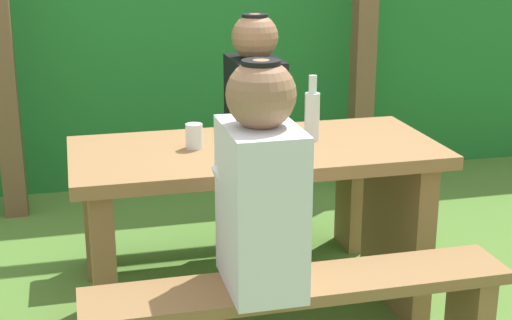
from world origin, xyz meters
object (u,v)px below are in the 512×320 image
object	(u,v)px
drinking_glass	(194,136)
person_black_coat	(255,99)
cell_phone	(259,151)
bench_near	(299,315)
picnic_table	(256,203)
person_white_shirt	(261,185)
bottle_left	(312,114)
bench_far	(226,196)

from	to	relation	value
drinking_glass	person_black_coat	bearing A→B (deg)	55.79
drinking_glass	cell_phone	size ratio (longest dim) A/B	0.67
cell_phone	bench_near	bearing A→B (deg)	-95.04
picnic_table	bench_near	world-z (taller)	picnic_table
picnic_table	bench_near	size ratio (longest dim) A/B	1.00
person_black_coat	drinking_glass	world-z (taller)	person_black_coat
bench_near	person_white_shirt	world-z (taller)	person_white_shirt
bottle_left	cell_phone	world-z (taller)	bottle_left
bench_far	person_white_shirt	size ratio (longest dim) A/B	1.95
bench_far	person_black_coat	distance (m)	0.48
bench_far	person_black_coat	bearing A→B (deg)	-1.35
drinking_glass	person_white_shirt	bearing A→B (deg)	-80.63
person_white_shirt	bottle_left	size ratio (longest dim) A/B	2.80
picnic_table	cell_phone	world-z (taller)	cell_phone
person_white_shirt	bottle_left	distance (m)	0.72
picnic_table	person_white_shirt	bearing A→B (deg)	-102.70
picnic_table	person_black_coat	xyz separation A→B (m)	(0.14, 0.58, 0.28)
person_white_shirt	person_black_coat	bearing A→B (deg)	76.84
bench_near	person_black_coat	distance (m)	1.26
bench_far	person_white_shirt	bearing A→B (deg)	-96.41
person_black_coat	bottle_left	xyz separation A→B (m)	(0.09, -0.55, 0.06)
bench_far	bench_near	bearing A→B (deg)	-90.00
picnic_table	person_black_coat	world-z (taller)	person_black_coat
person_black_coat	bottle_left	world-z (taller)	person_black_coat
person_black_coat	bottle_left	bearing A→B (deg)	-80.44
bench_far	bottle_left	size ratio (longest dim) A/B	5.44
person_white_shirt	cell_phone	xyz separation A→B (m)	(0.12, 0.49, -0.04)
person_white_shirt	cell_phone	world-z (taller)	person_white_shirt
bench_far	cell_phone	world-z (taller)	cell_phone
bottle_left	drinking_glass	bearing A→B (deg)	-179.91
bench_far	person_black_coat	world-z (taller)	person_black_coat
drinking_glass	cell_phone	bearing A→B (deg)	-28.14
bench_far	person_white_shirt	world-z (taller)	person_white_shirt
bench_far	person_white_shirt	distance (m)	1.26
picnic_table	cell_phone	size ratio (longest dim) A/B	10.00
bottle_left	picnic_table	bearing A→B (deg)	-171.89
bench_near	cell_phone	world-z (taller)	cell_phone
person_white_shirt	person_black_coat	size ratio (longest dim) A/B	1.00
bottle_left	cell_phone	distance (m)	0.29
drinking_glass	bottle_left	world-z (taller)	bottle_left
picnic_table	drinking_glass	bearing A→B (deg)	172.04
person_black_coat	person_white_shirt	bearing A→B (deg)	-103.16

